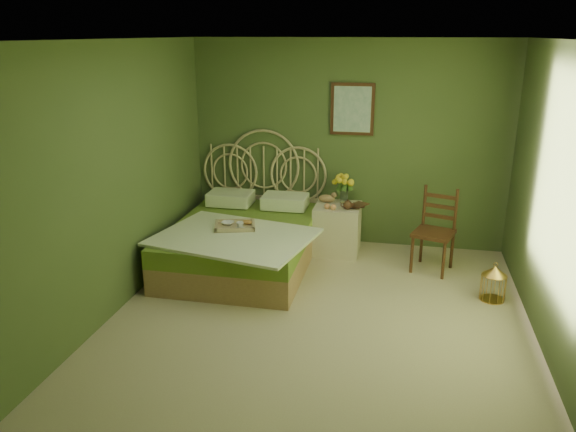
% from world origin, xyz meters
% --- Properties ---
extents(floor, '(4.50, 4.50, 0.00)m').
position_xyz_m(floor, '(0.00, 0.00, 0.00)').
color(floor, tan).
rests_on(floor, ground).
extents(ceiling, '(4.50, 4.50, 0.00)m').
position_xyz_m(ceiling, '(0.00, 0.00, 2.60)').
color(ceiling, silver).
rests_on(ceiling, wall_back).
extents(wall_back, '(4.00, 0.00, 4.00)m').
position_xyz_m(wall_back, '(0.00, 2.25, 1.30)').
color(wall_back, '#4F6133').
rests_on(wall_back, floor).
extents(wall_left, '(0.00, 4.50, 4.50)m').
position_xyz_m(wall_left, '(-2.00, 0.00, 1.30)').
color(wall_left, '#4F6133').
rests_on(wall_left, floor).
extents(wall_right, '(0.00, 4.50, 4.50)m').
position_xyz_m(wall_right, '(2.00, 0.00, 1.30)').
color(wall_right, '#4F6133').
rests_on(wall_right, floor).
extents(wall_art, '(0.54, 0.04, 0.64)m').
position_xyz_m(wall_art, '(0.05, 2.22, 1.75)').
color(wall_art, '#3A2310').
rests_on(wall_art, wall_back).
extents(bed, '(1.85, 2.33, 1.45)m').
position_xyz_m(bed, '(-1.10, 1.22, 0.32)').
color(bed, tan).
rests_on(bed, floor).
extents(nightstand, '(0.56, 0.56, 1.04)m').
position_xyz_m(nightstand, '(-0.05, 1.83, 0.37)').
color(nightstand, beige).
rests_on(nightstand, floor).
extents(chair, '(0.54, 0.54, 0.97)m').
position_xyz_m(chair, '(1.10, 1.55, 0.54)').
color(chair, '#3A2310').
rests_on(chair, floor).
extents(birdcage, '(0.25, 0.25, 0.38)m').
position_xyz_m(birdcage, '(1.70, 0.81, 0.18)').
color(birdcage, gold).
rests_on(birdcage, floor).
extents(book_lower, '(0.16, 0.21, 0.02)m').
position_xyz_m(book_lower, '(0.13, 1.84, 0.62)').
color(book_lower, '#381E0F').
rests_on(book_lower, nightstand).
extents(book_upper, '(0.27, 0.30, 0.02)m').
position_xyz_m(book_upper, '(0.13, 1.84, 0.65)').
color(book_upper, '#472819').
rests_on(book_upper, nightstand).
extents(cereal_bowl, '(0.16, 0.16, 0.03)m').
position_xyz_m(cereal_bowl, '(-1.22, 1.01, 0.57)').
color(cereal_bowl, white).
rests_on(cereal_bowl, bed).
extents(coffee_cup, '(0.08, 0.08, 0.08)m').
position_xyz_m(coffee_cup, '(-1.04, 0.90, 0.60)').
color(coffee_cup, white).
rests_on(coffee_cup, bed).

